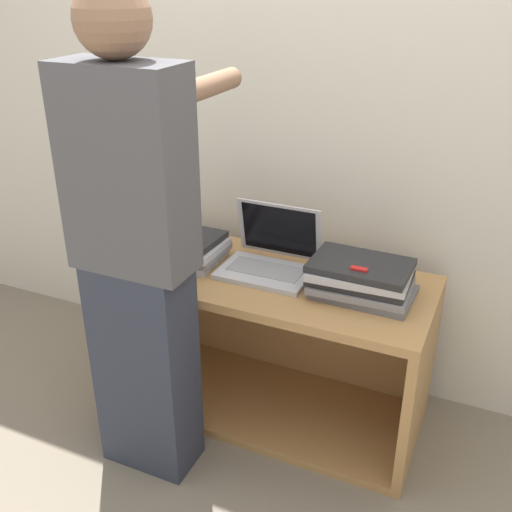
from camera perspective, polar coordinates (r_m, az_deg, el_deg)
name	(u,v)px	position (r m, az deg, el deg)	size (l,w,h in m)	color
ground_plane	(236,446)	(2.51, -1.94, -17.66)	(12.00, 12.00, 0.00)	#756B5B
wall_back	(304,111)	(2.49, 4.58, 13.56)	(8.00, 0.05, 2.40)	beige
cart	(271,335)	(2.56, 1.39, -7.55)	(1.31, 0.56, 0.64)	#A87A47
laptop_open	(270,258)	(2.36, 1.32, -0.21)	(0.36, 0.29, 0.25)	#B7B7BC
laptop_stack_left	(179,246)	(2.48, -7.34, 0.93)	(0.38, 0.26, 0.10)	#B7B7BC
laptop_stack_right	(361,279)	(2.21, 9.99, -2.16)	(0.38, 0.26, 0.13)	slate
person	(137,255)	(2.02, -11.30, 0.06)	(0.40, 0.53, 1.71)	#2D3342
inventory_tag	(359,269)	(2.12, 9.80, -1.22)	(0.06, 0.02, 0.01)	red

